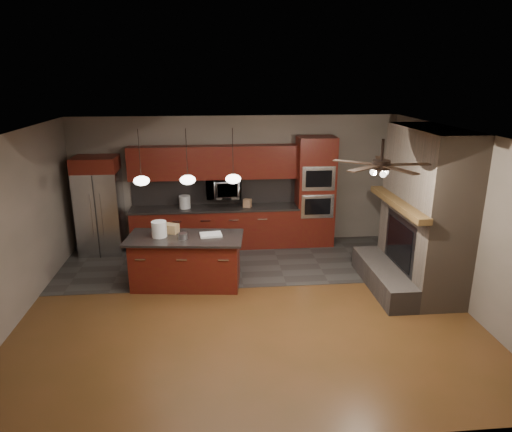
{
  "coord_description": "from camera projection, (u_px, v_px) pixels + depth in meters",
  "views": [
    {
      "loc": [
        -0.46,
        -6.73,
        3.62
      ],
      "look_at": [
        0.22,
        0.6,
        1.33
      ],
      "focal_mm": 32.0,
      "sensor_mm": 36.0,
      "label": 1
    }
  ],
  "objects": [
    {
      "name": "ground",
      "position": [
        246.0,
        304.0,
        7.51
      ],
      "size": [
        7.0,
        7.0,
        0.0
      ],
      "primitive_type": "plane",
      "color": "brown",
      "rests_on": "ground"
    },
    {
      "name": "ceiling",
      "position": [
        245.0,
        133.0,
        6.68
      ],
      "size": [
        7.0,
        6.0,
        0.02
      ],
      "primitive_type": "cube",
      "color": "white",
      "rests_on": "back_wall"
    },
    {
      "name": "back_wall",
      "position": [
        236.0,
        181.0,
        9.95
      ],
      "size": [
        7.0,
        0.02,
        2.8
      ],
      "primitive_type": "cube",
      "color": "gray",
      "rests_on": "ground"
    },
    {
      "name": "right_wall",
      "position": [
        460.0,
        217.0,
        7.4
      ],
      "size": [
        0.02,
        6.0,
        2.8
      ],
      "primitive_type": "cube",
      "color": "gray",
      "rests_on": "ground"
    },
    {
      "name": "left_wall",
      "position": [
        11.0,
        231.0,
        6.79
      ],
      "size": [
        0.02,
        6.0,
        2.8
      ],
      "primitive_type": "cube",
      "color": "gray",
      "rests_on": "ground"
    },
    {
      "name": "slate_tile_patch",
      "position": [
        240.0,
        261.0,
        9.22
      ],
      "size": [
        7.0,
        2.4,
        0.01
      ],
      "primitive_type": "cube",
      "color": "#363430",
      "rests_on": "ground"
    },
    {
      "name": "fireplace_column",
      "position": [
        421.0,
        217.0,
        7.77
      ],
      "size": [
        1.3,
        2.1,
        2.8
      ],
      "color": "#796756",
      "rests_on": "ground"
    },
    {
      "name": "back_cabinetry",
      "position": [
        215.0,
        207.0,
        9.81
      ],
      "size": [
        3.59,
        0.64,
        2.2
      ],
      "color": "#53100F",
      "rests_on": "ground"
    },
    {
      "name": "oven_tower",
      "position": [
        315.0,
        192.0,
        9.87
      ],
      "size": [
        0.8,
        0.63,
        2.38
      ],
      "color": "#53100F",
      "rests_on": "ground"
    },
    {
      "name": "microwave",
      "position": [
        223.0,
        188.0,
        9.72
      ],
      "size": [
        0.73,
        0.41,
        0.5
      ],
      "primitive_type": "imported",
      "color": "silver",
      "rests_on": "back_cabinetry"
    },
    {
      "name": "refrigerator",
      "position": [
        100.0,
        206.0,
        9.45
      ],
      "size": [
        0.87,
        0.75,
        2.04
      ],
      "color": "silver",
      "rests_on": "ground"
    },
    {
      "name": "kitchen_island",
      "position": [
        186.0,
        261.0,
        8.07
      ],
      "size": [
        2.1,
        1.13,
        0.92
      ],
      "rotation": [
        0.0,
        0.0,
        -0.11
      ],
      "color": "#53100F",
      "rests_on": "ground"
    },
    {
      "name": "white_bucket",
      "position": [
        159.0,
        229.0,
        7.9
      ],
      "size": [
        0.33,
        0.33,
        0.28
      ],
      "primitive_type": "cylinder",
      "rotation": [
        0.0,
        0.0,
        -0.33
      ],
      "color": "white",
      "rests_on": "kitchen_island"
    },
    {
      "name": "paint_can",
      "position": [
        183.0,
        236.0,
        7.82
      ],
      "size": [
        0.2,
        0.2,
        0.1
      ],
      "primitive_type": "cylinder",
      "rotation": [
        0.0,
        0.0,
        -0.36
      ],
      "color": "#A3A4A8",
      "rests_on": "kitchen_island"
    },
    {
      "name": "paint_tray",
      "position": [
        211.0,
        235.0,
        7.98
      ],
      "size": [
        0.4,
        0.3,
        0.04
      ],
      "primitive_type": "cube",
      "rotation": [
        0.0,
        0.0,
        0.11
      ],
      "color": "white",
      "rests_on": "kitchen_island"
    },
    {
      "name": "cardboard_box",
      "position": [
        171.0,
        228.0,
        8.11
      ],
      "size": [
        0.3,
        0.26,
        0.16
      ],
      "primitive_type": "cube",
      "rotation": [
        0.0,
        0.0,
        -0.4
      ],
      "color": "tan",
      "rests_on": "kitchen_island"
    },
    {
      "name": "counter_bucket",
      "position": [
        185.0,
        202.0,
        9.67
      ],
      "size": [
        0.25,
        0.25,
        0.27
      ],
      "primitive_type": "cylinder",
      "rotation": [
        0.0,
        0.0,
        -0.07
      ],
      "color": "silver",
      "rests_on": "back_cabinetry"
    },
    {
      "name": "counter_box",
      "position": [
        247.0,
        203.0,
        9.76
      ],
      "size": [
        0.2,
        0.18,
        0.18
      ],
      "primitive_type": "cube",
      "rotation": [
        0.0,
        0.0,
        -0.43
      ],
      "color": "#A97A57",
      "rests_on": "back_cabinetry"
    },
    {
      "name": "pendant_left",
      "position": [
        142.0,
        181.0,
        7.45
      ],
      "size": [
        0.26,
        0.26,
        0.92
      ],
      "color": "black",
      "rests_on": "ceiling"
    },
    {
      "name": "pendant_center",
      "position": [
        188.0,
        180.0,
        7.51
      ],
      "size": [
        0.26,
        0.26,
        0.92
      ],
      "color": "black",
      "rests_on": "ceiling"
    },
    {
      "name": "pendant_right",
      "position": [
        233.0,
        179.0,
        7.58
      ],
      "size": [
        0.26,
        0.26,
        0.92
      ],
      "color": "black",
      "rests_on": "ceiling"
    },
    {
      "name": "ceiling_fan",
      "position": [
        381.0,
        164.0,
        6.18
      ],
      "size": [
        1.27,
        1.33,
        0.41
      ],
      "color": "black",
      "rests_on": "ceiling"
    }
  ]
}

